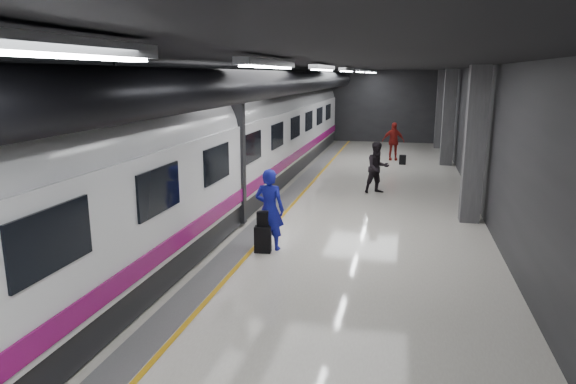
# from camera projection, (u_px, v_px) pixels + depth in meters

# --- Properties ---
(ground) EXTENTS (40.00, 40.00, 0.00)m
(ground) POSITION_uv_depth(u_px,v_px,m) (305.00, 230.00, 14.30)
(ground) COLOR silver
(ground) RESTS_ON ground
(platform_hall) EXTENTS (10.02, 40.02, 4.51)m
(platform_hall) POSITION_uv_depth(u_px,v_px,m) (302.00, 100.00, 14.48)
(platform_hall) COLOR black
(platform_hall) RESTS_ON ground
(train) EXTENTS (3.05, 38.00, 4.05)m
(train) POSITION_uv_depth(u_px,v_px,m) (193.00, 153.00, 14.54)
(train) COLOR black
(train) RESTS_ON ground
(traveler_main) EXTENTS (0.77, 0.54, 2.02)m
(traveler_main) POSITION_uv_depth(u_px,v_px,m) (270.00, 209.00, 12.54)
(traveler_main) COLOR #1718B0
(traveler_main) RESTS_ON ground
(suitcase_main) EXTENTS (0.42, 0.29, 0.65)m
(suitcase_main) POSITION_uv_depth(u_px,v_px,m) (263.00, 239.00, 12.46)
(suitcase_main) COLOR black
(suitcase_main) RESTS_ON ground
(shoulder_bag) EXTENTS (0.28, 0.16, 0.36)m
(shoulder_bag) POSITION_uv_depth(u_px,v_px,m) (263.00, 219.00, 12.38)
(shoulder_bag) COLOR black
(shoulder_bag) RESTS_ON suitcase_main
(traveler_far_a) EXTENTS (1.14, 1.06, 1.87)m
(traveler_far_a) POSITION_uv_depth(u_px,v_px,m) (377.00, 168.00, 18.58)
(traveler_far_a) COLOR black
(traveler_far_a) RESTS_ON ground
(traveler_far_b) EXTENTS (1.18, 0.64, 1.90)m
(traveler_far_b) POSITION_uv_depth(u_px,v_px,m) (393.00, 141.00, 25.87)
(traveler_far_b) COLOR maroon
(traveler_far_b) RESTS_ON ground
(suitcase_far) EXTENTS (0.32, 0.22, 0.47)m
(suitcase_far) POSITION_uv_depth(u_px,v_px,m) (403.00, 160.00, 24.69)
(suitcase_far) COLOR black
(suitcase_far) RESTS_ON ground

